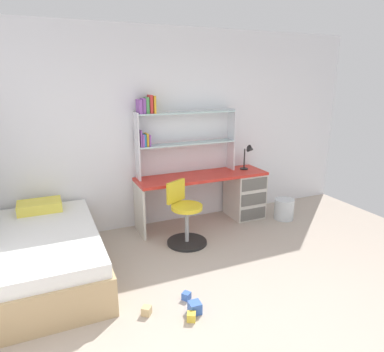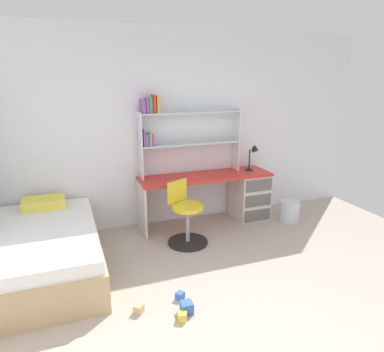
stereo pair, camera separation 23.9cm
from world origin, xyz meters
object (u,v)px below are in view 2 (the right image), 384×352
at_px(bookshelf_hutch, 178,129).
at_px(toy_block_blue_4, 180,296).
at_px(swivel_chair, 186,219).
at_px(toy_block_blue_5, 187,308).
at_px(waste_bin, 289,211).
at_px(toy_block_natural_3, 139,309).
at_px(desk_lamp, 255,154).
at_px(toy_block_yellow_2, 182,316).
at_px(bed_platform, 45,251).
at_px(desk, 237,192).

height_order(bookshelf_hutch, toy_block_blue_4, bookshelf_hutch).
bearing_deg(bookshelf_hutch, swivel_chair, -99.82).
distance_m(toy_block_blue_4, toy_block_blue_5, 0.22).
bearing_deg(waste_bin, toy_block_natural_3, -152.77).
bearing_deg(waste_bin, desk_lamp, 138.75).
distance_m(bookshelf_hutch, toy_block_blue_5, 2.48).
relative_size(desk_lamp, toy_block_yellow_2, 5.05).
distance_m(bed_platform, toy_block_natural_3, 1.33).
bearing_deg(swivel_chair, toy_block_blue_5, -109.02).
relative_size(toy_block_yellow_2, toy_block_blue_4, 1.04).
bearing_deg(toy_block_natural_3, toy_block_yellow_2, -34.93).
relative_size(desk_lamp, toy_block_blue_5, 3.55).
height_order(swivel_chair, bed_platform, swivel_chair).
distance_m(toy_block_yellow_2, toy_block_natural_3, 0.42).
bearing_deg(toy_block_blue_4, toy_block_natural_3, -171.52).
xyz_separation_m(swivel_chair, bed_platform, (-1.69, -0.16, -0.06)).
height_order(desk_lamp, bed_platform, desk_lamp).
height_order(bed_platform, toy_block_blue_5, bed_platform).
xyz_separation_m(bookshelf_hutch, toy_block_yellow_2, (-0.65, -2.08, -1.36)).
relative_size(desk, waste_bin, 6.12).
bearing_deg(toy_block_blue_4, bed_platform, 141.97).
bearing_deg(waste_bin, toy_block_yellow_2, -144.98).
height_order(desk, waste_bin, desk).
height_order(desk, toy_block_blue_4, desk).
bearing_deg(desk, toy_block_yellow_2, -128.48).
bearing_deg(desk, waste_bin, -27.94).
bearing_deg(toy_block_yellow_2, swivel_chair, 69.47).
distance_m(desk_lamp, toy_block_blue_4, 2.56).
relative_size(bookshelf_hutch, waste_bin, 4.67).
bearing_deg(toy_block_natural_3, toy_block_blue_4, 8.48).
bearing_deg(waste_bin, toy_block_blue_5, -145.59).
xyz_separation_m(desk_lamp, toy_block_yellow_2, (-1.80, -1.93, -0.95)).
height_order(bookshelf_hutch, waste_bin, bookshelf_hutch).
bearing_deg(bed_platform, toy_block_blue_4, -38.03).
relative_size(bookshelf_hutch, toy_block_blue_4, 20.14).
xyz_separation_m(desk_lamp, toy_block_natural_3, (-2.14, -1.69, -0.95)).
relative_size(toy_block_blue_4, toy_block_blue_5, 0.68).
relative_size(swivel_chair, toy_block_blue_5, 7.58).
height_order(toy_block_yellow_2, toy_block_blue_4, toy_block_yellow_2).
bearing_deg(bookshelf_hutch, desk, -9.88).
height_order(bed_platform, toy_block_natural_3, bed_platform).
bearing_deg(bookshelf_hutch, desk_lamp, -7.34).
relative_size(swivel_chair, waste_bin, 2.60).
relative_size(bookshelf_hutch, swivel_chair, 1.80).
relative_size(desk, toy_block_blue_5, 17.82).
distance_m(desk, waste_bin, 0.83).
bearing_deg(toy_block_blue_5, toy_block_yellow_2, -130.41).
bearing_deg(desk_lamp, toy_block_yellow_2, -132.95).
height_order(toy_block_blue_4, toy_block_blue_5, toy_block_blue_5).
xyz_separation_m(toy_block_natural_3, toy_block_blue_5, (0.41, -0.15, 0.01)).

